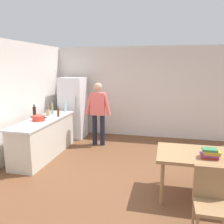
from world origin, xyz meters
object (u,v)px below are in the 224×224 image
Objects in this scene: cooking_pot at (39,118)px; bottle_vinegar_tall at (52,109)px; dining_table at (201,158)px; bottle_water_clear at (65,107)px; refrigerator at (73,108)px; chair at (211,199)px; person at (98,110)px; bottle_beer_brown at (58,112)px; bottle_wine_dark at (34,112)px; book_stack at (210,154)px; utensil_jar at (48,112)px.

bottle_vinegar_tall is at bearing 94.42° from cooking_pot.
bottle_water_clear is (-3.28, 2.08, 0.35)m from dining_table.
chair is (3.30, -3.67, -0.37)m from refrigerator.
chair is 4.43m from bottle_vinegar_tall.
person is 4.25× the size of cooking_pot.
bottle_wine_dark is at bearing -146.14° from bottle_beer_brown.
bottle_water_clear is (-3.28, 3.05, 0.49)m from chair.
person reaches higher than bottle_water_clear.
cooking_pot is 0.57m from bottle_beer_brown.
person is 5.67× the size of bottle_water_clear.
refrigerator is 5.62× the size of bottle_vinegar_tall.
bottle_vinegar_tall is at bearing -159.76° from person.
book_stack is (3.58, -1.89, -0.21)m from bottle_vinegar_tall.
bottle_wine_dark is (-3.64, 1.14, 0.37)m from dining_table.
person is at bearing 28.76° from utensil_jar.
refrigerator reaches higher than bottle_vinegar_tall.
bottle_beer_brown is at bearing 33.86° from bottle_wine_dark.
bottle_water_clear reaches higher than book_stack.
bottle_beer_brown is (-3.18, 2.42, 0.47)m from chair.
bottle_wine_dark is at bearing 137.36° from cooking_pot.
utensil_jar is 0.32m from bottle_beer_brown.
utensil_jar is (-3.49, 1.52, 0.31)m from dining_table.
bottle_water_clear reaches higher than chair.
person reaches higher than book_stack.
cooking_pot is 0.31m from bottle_wine_dark.
bottle_beer_brown is (-3.18, 1.45, 0.33)m from dining_table.
person is at bearing 40.01° from bottle_beer_brown.
person is 6.54× the size of bottle_beer_brown.
person reaches higher than chair.
dining_table is at bearing -15.29° from cooking_pot.
person is 1.21m from bottle_vinegar_tall.
bottle_water_clear is (0.22, 0.56, 0.05)m from utensil_jar.
bottle_wine_dark reaches higher than book_stack.
cooking_pot reaches higher than book_stack.
bottle_water_clear is 1.05× the size of book_stack.
cooking_pot is (-1.07, -1.21, -0.02)m from person.
book_stack is at bearing -59.05° from dining_table.
bottle_wine_dark is at bearing -105.31° from bottle_vinegar_tall.
book_stack is at bearing -33.62° from bottle_water_clear.
bottle_wine_dark is (-0.37, -0.94, 0.02)m from bottle_water_clear.
book_stack is at bearing -40.10° from refrigerator.
bottle_wine_dark is at bearing 160.84° from book_stack.
person reaches higher than dining_table.
person is at bearing -30.23° from refrigerator.
refrigerator is 4.44m from book_stack.
chair is at bearing -96.69° from book_stack.
bottle_wine_dark reaches higher than chair.
person is 1.08m from bottle_beer_brown.
bottle_wine_dark is at bearing -111.21° from bottle_water_clear.
refrigerator is 6.00× the size of bottle_water_clear.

